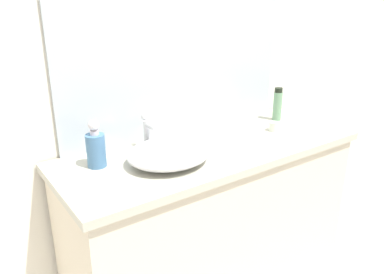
{
  "coord_description": "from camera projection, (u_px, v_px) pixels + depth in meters",
  "views": [
    {
      "loc": [
        -1.03,
        -0.89,
        1.58
      ],
      "look_at": [
        -0.14,
        0.4,
        0.98
      ],
      "focal_mm": 37.16,
      "sensor_mm": 36.0,
      "label": 1
    }
  ],
  "objects": [
    {
      "name": "bathroom_wall_rear",
      "position": [
        176.0,
        48.0,
        1.89
      ],
      "size": [
        6.0,
        0.06,
        2.6
      ],
      "primitive_type": "cube",
      "color": "silver",
      "rests_on": "ground"
    },
    {
      "name": "faucet",
      "position": [
        148.0,
        131.0,
        1.73
      ],
      "size": [
        0.03,
        0.11,
        0.16
      ],
      "color": "silver",
      "rests_on": "vanity_counter"
    },
    {
      "name": "vanity_counter",
      "position": [
        211.0,
        231.0,
        1.95
      ],
      "size": [
        1.41,
        0.53,
        0.9
      ],
      "color": "beige",
      "rests_on": "ground"
    },
    {
      "name": "candle_jar",
      "position": [
        274.0,
        126.0,
        1.98
      ],
      "size": [
        0.05,
        0.05,
        0.04
      ],
      "primitive_type": "cylinder",
      "color": "silver",
      "rests_on": "vanity_counter"
    },
    {
      "name": "sink_basin",
      "position": [
        169.0,
        153.0,
        1.61
      ],
      "size": [
        0.35,
        0.31,
        0.09
      ],
      "primitive_type": "ellipsoid",
      "color": "silver",
      "rests_on": "vanity_counter"
    },
    {
      "name": "soap_dispenser",
      "position": [
        96.0,
        147.0,
        1.57
      ],
      "size": [
        0.08,
        0.08,
        0.2
      ],
      "color": "teal",
      "rests_on": "vanity_counter"
    },
    {
      "name": "wall_mirror_panel",
      "position": [
        178.0,
        0.0,
        1.77
      ],
      "size": [
        1.21,
        0.01,
        1.24
      ],
      "primitive_type": "cube",
      "color": "#B2BCC6",
      "rests_on": "vanity_counter"
    },
    {
      "name": "lotion_bottle",
      "position": [
        277.0,
        104.0,
        2.12
      ],
      "size": [
        0.05,
        0.05,
        0.18
      ],
      "color": "gray",
      "rests_on": "vanity_counter"
    }
  ]
}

